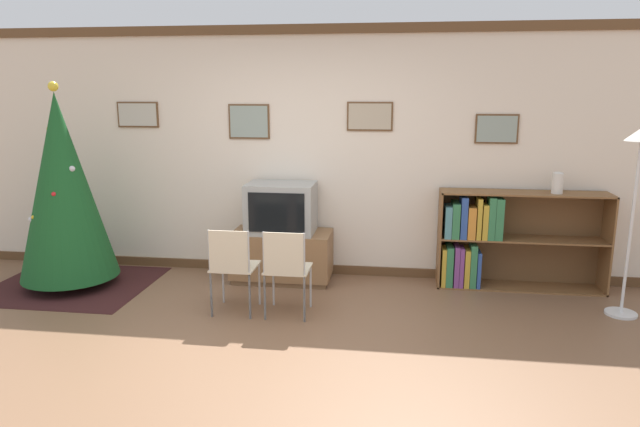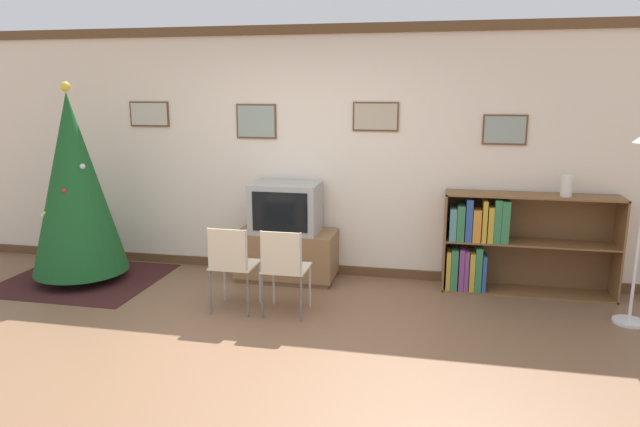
% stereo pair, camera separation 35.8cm
% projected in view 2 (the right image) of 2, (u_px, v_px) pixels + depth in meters
% --- Properties ---
extents(ground_plane, '(24.00, 24.00, 0.00)m').
position_uv_depth(ground_plane, '(257.00, 354.00, 4.49)').
color(ground_plane, brown).
extents(wall_back, '(9.07, 0.11, 2.70)m').
position_uv_depth(wall_back, '(314.00, 153.00, 6.24)').
color(wall_back, silver).
rests_on(wall_back, ground_plane).
extents(area_rug, '(1.64, 1.42, 0.01)m').
position_uv_depth(area_rug, '(83.00, 279.00, 6.23)').
color(area_rug, '#381919').
rests_on(area_rug, ground_plane).
extents(christmas_tree, '(0.98, 0.98, 2.11)m').
position_uv_depth(christmas_tree, '(74.00, 184.00, 6.01)').
color(christmas_tree, maroon).
rests_on(christmas_tree, area_rug).
extents(tv_console, '(1.06, 0.53, 0.54)m').
position_uv_depth(tv_console, '(287.00, 255.00, 6.20)').
color(tv_console, brown).
rests_on(tv_console, ground_plane).
extents(television, '(0.71, 0.51, 0.53)m').
position_uv_depth(television, '(286.00, 207.00, 6.09)').
color(television, '#9E9E99').
rests_on(television, tv_console).
extents(folding_chair_left, '(0.40, 0.40, 0.82)m').
position_uv_depth(folding_chair_left, '(232.00, 263.00, 5.24)').
color(folding_chair_left, beige).
rests_on(folding_chair_left, ground_plane).
extents(folding_chair_right, '(0.40, 0.40, 0.82)m').
position_uv_depth(folding_chair_right, '(284.00, 267.00, 5.14)').
color(folding_chair_right, beige).
rests_on(folding_chair_right, ground_plane).
extents(bookshelf, '(1.69, 0.36, 1.02)m').
position_uv_depth(bookshelf, '(497.00, 242.00, 5.80)').
color(bookshelf, brown).
rests_on(bookshelf, ground_plane).
extents(vase, '(0.11, 0.11, 0.22)m').
position_uv_depth(vase, '(567.00, 185.00, 5.52)').
color(vase, silver).
rests_on(vase, bookshelf).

